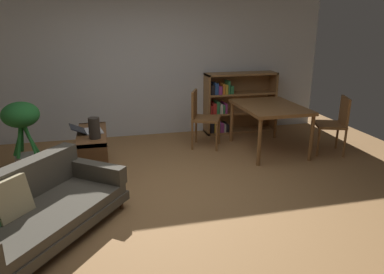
{
  "coord_description": "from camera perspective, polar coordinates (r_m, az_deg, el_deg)",
  "views": [
    {
      "loc": [
        -0.68,
        -3.82,
        2.01
      ],
      "look_at": [
        0.36,
        0.41,
        0.62
      ],
      "focal_mm": 33.61,
      "sensor_mm": 36.0,
      "label": 1
    }
  ],
  "objects": [
    {
      "name": "ground_plane",
      "position": [
        4.37,
        -3.31,
        -9.71
      ],
      "size": [
        8.16,
        8.16,
        0.0
      ],
      "primitive_type": "plane",
      "color": "#9E7042"
    },
    {
      "name": "back_wall_panel",
      "position": [
        6.59,
        -7.93,
        11.79
      ],
      "size": [
        6.8,
        0.1,
        2.7
      ],
      "primitive_type": "cube",
      "color": "silver",
      "rests_on": "ground_plane"
    },
    {
      "name": "fabric_couch",
      "position": [
        3.84,
        -24.09,
        -10.35
      ],
      "size": [
        1.73,
        1.89,
        0.67
      ],
      "color": "#56351E",
      "rests_on": "ground_plane"
    },
    {
      "name": "media_console",
      "position": [
        5.23,
        -15.38,
        -2.37
      ],
      "size": [
        0.39,
        1.09,
        0.56
      ],
      "color": "brown",
      "rests_on": "ground_plane"
    },
    {
      "name": "open_laptop",
      "position": [
        5.19,
        -16.2,
        1.07
      ],
      "size": [
        0.47,
        0.39,
        0.11
      ],
      "color": "silver",
      "rests_on": "media_console"
    },
    {
      "name": "desk_speaker",
      "position": [
        4.85,
        -15.24,
        1.38
      ],
      "size": [
        0.15,
        0.15,
        0.28
      ],
      "color": "#2D2823",
      "rests_on": "media_console"
    },
    {
      "name": "potted_floor_plant",
      "position": [
        5.38,
        -25.34,
        1.46
      ],
      "size": [
        0.49,
        0.49,
        1.01
      ],
      "color": "#9E9389",
      "rests_on": "ground_plane"
    },
    {
      "name": "dining_table",
      "position": [
        5.88,
        12.24,
        4.24
      ],
      "size": [
        0.94,
        1.28,
        0.75
      ],
      "color": "brown",
      "rests_on": "ground_plane"
    },
    {
      "name": "dining_chair_near",
      "position": [
        6.12,
        21.77,
        2.31
      ],
      "size": [
        0.56,
        0.57,
        0.91
      ],
      "color": "brown",
      "rests_on": "ground_plane"
    },
    {
      "name": "dining_chair_far",
      "position": [
        5.97,
        1.53,
        3.46
      ],
      "size": [
        0.57,
        0.57,
        0.95
      ],
      "color": "brown",
      "rests_on": "ground_plane"
    },
    {
      "name": "bookshelf",
      "position": [
        6.91,
        6.7,
        5.37
      ],
      "size": [
        1.35,
        0.36,
        1.12
      ],
      "color": "olive",
      "rests_on": "ground_plane"
    }
  ]
}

